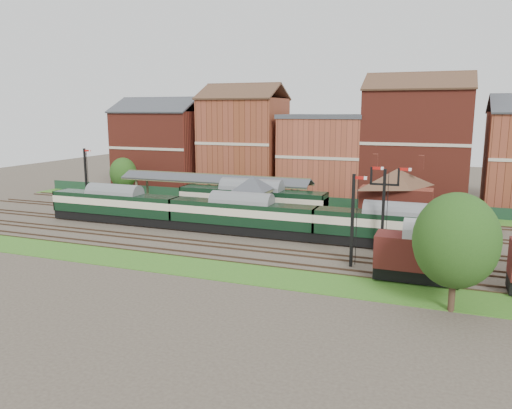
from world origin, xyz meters
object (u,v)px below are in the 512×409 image
(signal_box, at_px, (253,200))
(platform_railcar, at_px, (252,201))
(dmu_train, at_px, (242,214))
(goods_van_a, at_px, (417,254))
(semaphore_bracket, at_px, (384,206))

(signal_box, bearing_deg, platform_railcar, 113.75)
(dmu_train, height_order, goods_van_a, goods_van_a)
(platform_railcar, distance_m, goods_van_a, 25.22)
(platform_railcar, bearing_deg, dmu_train, -77.82)
(signal_box, distance_m, semaphore_bracket, 16.16)
(semaphore_bracket, height_order, dmu_train, semaphore_bracket)
(semaphore_bracket, xyz_separation_m, dmu_train, (-15.07, 2.50, -2.42))
(semaphore_bracket, xyz_separation_m, platform_railcar, (-16.47, 9.00, -2.19))
(platform_railcar, bearing_deg, signal_box, -66.25)
(dmu_train, relative_size, goods_van_a, 7.66)
(signal_box, xyz_separation_m, semaphore_bracket, (15.04, -5.75, 1.44))
(signal_box, distance_m, dmu_train, 3.39)
(dmu_train, distance_m, goods_van_a, 20.56)
(semaphore_bracket, bearing_deg, signal_box, 159.08)
(semaphore_bracket, distance_m, dmu_train, 15.46)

